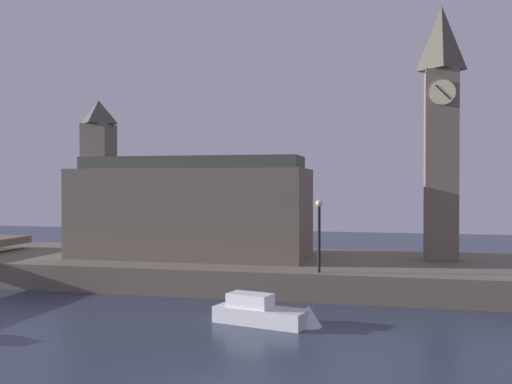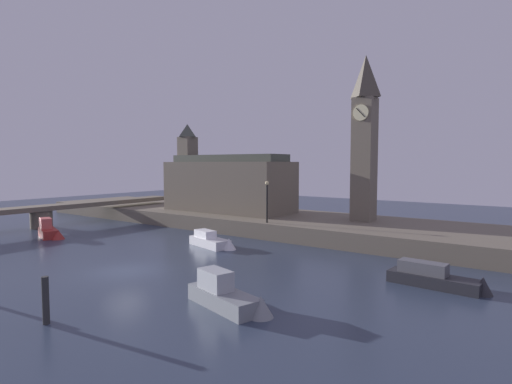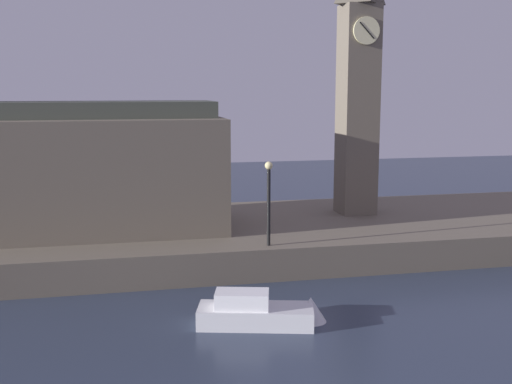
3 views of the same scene
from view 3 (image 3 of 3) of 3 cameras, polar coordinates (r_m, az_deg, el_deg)
name	(u,v)px [view 3 (image 3 of 3)]	position (r m, az deg, el deg)	size (l,w,h in m)	color
far_embankment	(230,237)	(34.02, -2.32, -4.00)	(70.00, 12.00, 1.50)	#6B6051
clock_tower	(358,70)	(36.38, 9.12, 10.70)	(2.13, 2.18, 15.47)	#6B6051
parliament_hall	(63,168)	(32.74, -16.82, 2.06)	(14.94, 6.19, 10.23)	#6B6051
streetlamp	(269,193)	(28.56, 1.14, -0.13)	(0.36, 0.36, 3.83)	black
boat_ferry_white	(267,312)	(23.70, 1.02, -10.66)	(5.12, 2.51, 1.46)	silver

